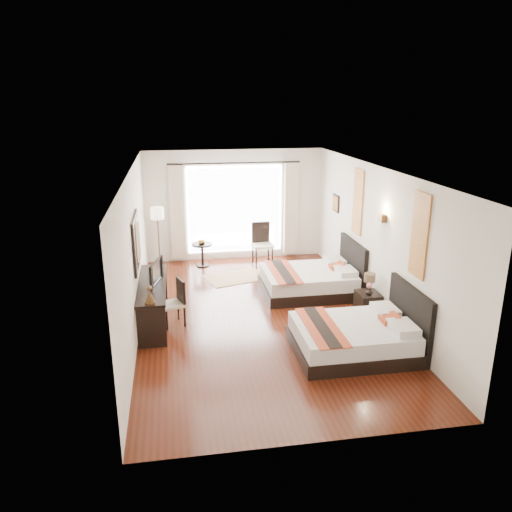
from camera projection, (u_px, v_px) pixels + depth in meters
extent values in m
cube|color=#351609|center=(260.00, 316.00, 9.56)|extent=(4.50, 7.50, 0.01)
cube|color=white|center=(260.00, 170.00, 8.72)|extent=(4.50, 7.50, 0.02)
cube|color=silver|center=(376.00, 241.00, 9.50)|extent=(0.01, 7.50, 2.80)
cube|color=silver|center=(135.00, 252.00, 8.79)|extent=(0.01, 7.50, 2.80)
cube|color=silver|center=(235.00, 205.00, 12.66)|extent=(4.50, 0.01, 2.80)
cube|color=silver|center=(318.00, 338.00, 5.62)|extent=(4.50, 0.01, 2.80)
cube|color=white|center=(235.00, 209.00, 12.68)|extent=(2.40, 0.02, 2.20)
cube|color=white|center=(235.00, 210.00, 12.62)|extent=(2.30, 0.02, 2.10)
cube|color=beige|center=(177.00, 213.00, 12.36)|extent=(0.35, 0.14, 2.35)
cube|color=beige|center=(291.00, 209.00, 12.82)|extent=(0.35, 0.14, 2.35)
cube|color=maroon|center=(420.00, 235.00, 7.76)|extent=(0.03, 0.50, 1.35)
cube|color=maroon|center=(358.00, 202.00, 10.29)|extent=(0.03, 0.50, 1.35)
cube|color=#422C17|center=(383.00, 218.00, 9.01)|extent=(0.10, 0.14, 0.14)
cube|color=black|center=(136.00, 242.00, 8.87)|extent=(0.04, 1.25, 0.95)
cube|color=white|center=(138.00, 242.00, 8.88)|extent=(0.01, 1.12, 0.82)
cube|color=black|center=(351.00, 346.00, 8.15)|extent=(1.86, 1.46, 0.23)
cube|color=silver|center=(352.00, 332.00, 8.08)|extent=(1.80, 1.42, 0.27)
cube|color=black|center=(409.00, 318.00, 8.18)|extent=(0.08, 1.46, 1.09)
cube|color=#A2271A|center=(322.00, 327.00, 7.95)|extent=(0.50, 1.52, 0.02)
cube|color=black|center=(307.00, 288.00, 10.68)|extent=(1.90, 1.48, 0.23)
cube|color=silver|center=(308.00, 277.00, 10.60)|extent=(1.84, 1.44, 0.28)
cube|color=black|center=(353.00, 266.00, 10.70)|extent=(0.08, 1.48, 1.11)
cube|color=#A2271A|center=(283.00, 271.00, 10.47)|extent=(0.51, 1.54, 0.02)
cube|color=black|center=(368.00, 305.00, 9.49)|extent=(0.40, 0.50, 0.48)
cylinder|color=black|center=(369.00, 286.00, 9.46)|extent=(0.09, 0.09, 0.18)
cylinder|color=#3B2D1C|center=(370.00, 278.00, 9.41)|extent=(0.21, 0.21, 0.16)
imported|color=black|center=(369.00, 291.00, 9.29)|extent=(0.16, 0.16, 0.13)
cube|color=black|center=(153.00, 302.00, 9.26)|extent=(0.50, 2.20, 0.76)
imported|color=black|center=(152.00, 272.00, 9.06)|extent=(0.29, 0.76, 0.44)
cube|color=beige|center=(172.00, 305.00, 9.09)|extent=(0.51, 0.51, 0.05)
cube|color=black|center=(181.00, 291.00, 9.09)|extent=(0.16, 0.37, 0.44)
cylinder|color=black|center=(161.00, 269.00, 12.17)|extent=(0.23, 0.23, 0.03)
cylinder|color=#422C17|center=(159.00, 243.00, 11.97)|extent=(0.03, 0.03, 1.32)
cylinder|color=#FBF0C4|center=(157.00, 213.00, 11.75)|extent=(0.31, 0.31, 0.27)
cylinder|color=black|center=(202.00, 255.00, 12.35)|extent=(0.50, 0.50, 0.58)
imported|color=#422917|center=(201.00, 243.00, 12.22)|extent=(0.23, 0.23, 0.05)
cube|color=beige|center=(262.00, 246.00, 12.45)|extent=(0.51, 0.51, 0.06)
cube|color=black|center=(261.00, 232.00, 12.56)|extent=(0.46, 0.08, 0.54)
cube|color=tan|center=(235.00, 277.00, 11.64)|extent=(1.57, 1.28, 0.01)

